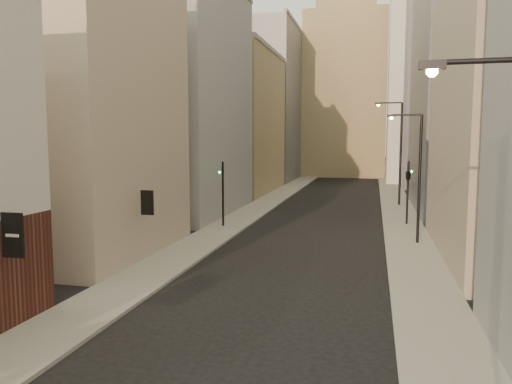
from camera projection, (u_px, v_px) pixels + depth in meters
name	position (u px, v px, depth m)	size (l,w,h in m)	color
sidewalk_left	(276.00, 197.00, 56.20)	(3.00, 140.00, 0.15)	gray
sidewalk_right	(395.00, 201.00, 53.23)	(3.00, 140.00, 0.15)	gray
left_bldg_beige	(85.00, 116.00, 28.54)	(8.00, 12.00, 16.00)	tan
left_bldg_grey	(186.00, 101.00, 43.80)	(8.00, 16.00, 20.00)	gray
left_bldg_tan	(240.00, 124.00, 61.38)	(8.00, 18.00, 17.00)	#8C7853
left_bldg_wingrid	(272.00, 105.00, 80.35)	(8.00, 20.00, 24.00)	gray
right_bldg_wingrid	(464.00, 69.00, 45.73)	(8.00, 20.00, 26.00)	gray
highrise	(479.00, 3.00, 70.07)	(21.00, 23.00, 51.20)	gray
clock_tower	(346.00, 76.00, 88.83)	(14.00, 14.00, 44.90)	#8C7853
white_tower	(417.00, 56.00, 72.67)	(8.00, 8.00, 41.50)	silver
streetlamp_mid	(416.00, 171.00, 31.23)	(2.16, 0.46, 8.25)	black
streetlamp_far	(398.00, 147.00, 48.84)	(2.68, 0.33, 10.23)	black
traffic_light_left	(223.00, 180.00, 37.32)	(0.61, 0.55, 5.00)	black
traffic_light_right	(408.00, 176.00, 38.15)	(0.69, 0.69, 5.00)	black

